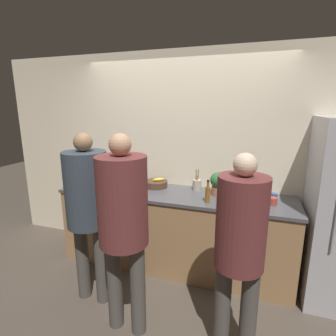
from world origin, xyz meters
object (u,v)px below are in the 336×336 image
object	(u,v)px
cup_blue	(273,197)
person_right	(240,241)
person_left	(87,202)
bottle_amber	(208,194)
bottle_clear	(235,195)
cup_red	(272,201)
potted_plant	(218,183)
fruit_bowl	(156,184)
utensil_crock	(197,185)
person_center	(123,216)
bottle_green	(102,176)

from	to	relation	value
cup_blue	person_right	bearing A→B (deg)	-104.37
person_left	bottle_amber	bearing A→B (deg)	31.17
person_right	bottle_clear	size ratio (longest dim) A/B	7.25
person_right	cup_blue	bearing A→B (deg)	75.63
bottle_clear	cup_red	world-z (taller)	bottle_clear
bottle_clear	potted_plant	size ratio (longest dim) A/B	0.83
person_right	fruit_bowl	size ratio (longest dim) A/B	5.68
person_left	potted_plant	distance (m)	1.43
person_left	bottle_clear	size ratio (longest dim) A/B	7.58
person_right	utensil_crock	distance (m)	1.32
person_center	bottle_clear	xyz separation A→B (m)	(0.81, 0.93, -0.04)
person_right	person_center	bearing A→B (deg)	-176.61
person_left	person_center	world-z (taller)	person_center
person_center	bottle_amber	bearing A→B (deg)	58.03
bottle_amber	potted_plant	distance (m)	0.29
fruit_bowl	person_right	bearing A→B (deg)	-46.28
person_left	fruit_bowl	xyz separation A→B (m)	(0.33, 0.97, -0.06)
bottle_green	fruit_bowl	bearing A→B (deg)	-0.28
person_left	cup_red	world-z (taller)	person_left
person_right	cup_blue	world-z (taller)	person_right
cup_red	person_left	bearing A→B (deg)	-155.16
utensil_crock	bottle_clear	world-z (taller)	utensil_crock
person_center	utensil_crock	bearing A→B (deg)	74.86
bottle_amber	cup_blue	distance (m)	0.73
cup_red	cup_blue	xyz separation A→B (m)	(0.02, 0.14, 0.00)
potted_plant	person_left	bearing A→B (deg)	-140.70
person_left	bottle_green	size ratio (longest dim) A/B	9.21
person_left	cup_blue	distance (m)	1.94
cup_blue	person_center	bearing A→B (deg)	-136.11
person_right	fruit_bowl	distance (m)	1.59
bottle_amber	cup_blue	xyz separation A→B (m)	(0.66, 0.29, -0.06)
person_left	utensil_crock	distance (m)	1.32
bottle_green	person_right	bearing A→B (deg)	-31.40
fruit_bowl	cup_blue	world-z (taller)	fruit_bowl
person_center	utensil_crock	size ratio (longest dim) A/B	6.73
potted_plant	cup_red	bearing A→B (deg)	-12.43
cup_blue	potted_plant	bearing A→B (deg)	-178.42
fruit_bowl	bottle_clear	world-z (taller)	bottle_clear
person_center	bottle_green	xyz separation A→B (m)	(-0.97, 1.20, -0.06)
person_left	bottle_clear	bearing A→B (deg)	28.25
person_right	bottle_green	bearing A→B (deg)	148.60
person_center	fruit_bowl	world-z (taller)	person_center
person_left	fruit_bowl	world-z (taller)	person_left
bottle_amber	potted_plant	world-z (taller)	potted_plant
person_right	cup_red	distance (m)	0.99
person_right	utensil_crock	bearing A→B (deg)	116.04
person_left	person_right	distance (m)	1.43
utensil_crock	fruit_bowl	bearing A→B (deg)	-175.16
person_right	cup_red	world-z (taller)	person_right
cup_blue	person_left	bearing A→B (deg)	-151.52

